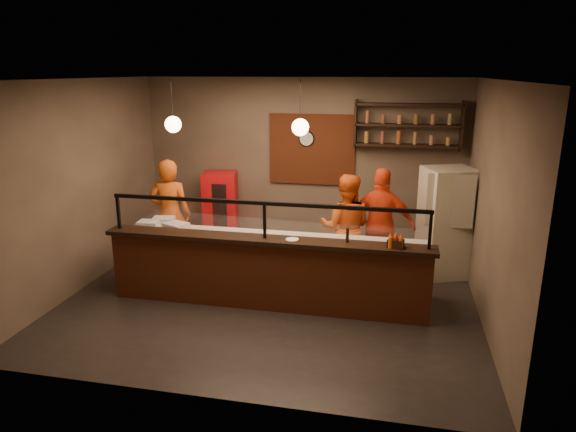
% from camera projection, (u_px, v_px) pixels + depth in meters
% --- Properties ---
extents(floor, '(6.00, 6.00, 0.00)m').
position_uv_depth(floor, '(271.00, 298.00, 7.74)').
color(floor, black).
rests_on(floor, ground).
extents(ceiling, '(6.00, 6.00, 0.00)m').
position_uv_depth(ceiling, '(268.00, 79.00, 6.86)').
color(ceiling, '#342D28').
rests_on(ceiling, wall_back).
extents(wall_back, '(6.00, 0.00, 6.00)m').
position_uv_depth(wall_back, '(301.00, 165.00, 9.65)').
color(wall_back, '#706252').
rests_on(wall_back, floor).
extents(wall_left, '(0.00, 5.00, 5.00)m').
position_uv_depth(wall_left, '(81.00, 186.00, 7.89)').
color(wall_left, '#706252').
rests_on(wall_left, floor).
extents(wall_right, '(0.00, 5.00, 5.00)m').
position_uv_depth(wall_right, '(492.00, 207.00, 6.70)').
color(wall_right, '#706252').
rests_on(wall_right, floor).
extents(wall_front, '(6.00, 0.00, 6.00)m').
position_uv_depth(wall_front, '(207.00, 255.00, 4.94)').
color(wall_front, '#706252').
rests_on(wall_front, floor).
extents(brick_patch, '(1.60, 0.04, 1.30)m').
position_uv_depth(brick_patch, '(312.00, 150.00, 9.50)').
color(brick_patch, brown).
rests_on(brick_patch, wall_back).
extents(service_counter, '(4.60, 0.25, 1.00)m').
position_uv_depth(service_counter, '(265.00, 275.00, 7.32)').
color(service_counter, brown).
rests_on(service_counter, floor).
extents(counter_ledge, '(4.70, 0.37, 0.06)m').
position_uv_depth(counter_ledge, '(265.00, 240.00, 7.17)').
color(counter_ledge, black).
rests_on(counter_ledge, service_counter).
extents(worktop_cabinet, '(4.60, 0.75, 0.85)m').
position_uv_depth(worktop_cabinet, '(274.00, 267.00, 7.81)').
color(worktop_cabinet, gray).
rests_on(worktop_cabinet, floor).
extents(worktop, '(4.60, 0.75, 0.05)m').
position_uv_depth(worktop, '(273.00, 239.00, 7.68)').
color(worktop, white).
rests_on(worktop, worktop_cabinet).
extents(sneeze_guard, '(4.50, 0.05, 0.52)m').
position_uv_depth(sneeze_guard, '(265.00, 217.00, 7.08)').
color(sneeze_guard, white).
rests_on(sneeze_guard, counter_ledge).
extents(wall_shelving, '(1.84, 0.28, 0.85)m').
position_uv_depth(wall_shelving, '(408.00, 125.00, 8.88)').
color(wall_shelving, black).
rests_on(wall_shelving, wall_back).
extents(wall_clock, '(0.30, 0.04, 0.30)m').
position_uv_depth(wall_clock, '(307.00, 139.00, 9.46)').
color(wall_clock, black).
rests_on(wall_clock, wall_back).
extents(pendant_left, '(0.24, 0.24, 0.77)m').
position_uv_depth(pendant_left, '(173.00, 124.00, 7.52)').
color(pendant_left, black).
rests_on(pendant_left, ceiling).
extents(pendant_right, '(0.24, 0.24, 0.77)m').
position_uv_depth(pendant_right, '(300.00, 127.00, 7.15)').
color(pendant_right, black).
rests_on(pendant_right, ceiling).
extents(cook_left, '(0.77, 0.57, 1.91)m').
position_uv_depth(cook_left, '(170.00, 215.00, 8.69)').
color(cook_left, '#C85112').
rests_on(cook_left, floor).
extents(cook_mid, '(0.85, 0.67, 1.75)m').
position_uv_depth(cook_mid, '(346.00, 228.00, 8.26)').
color(cook_mid, '#D75514').
rests_on(cook_mid, floor).
extents(cook_right, '(1.13, 0.58, 1.85)m').
position_uv_depth(cook_right, '(381.00, 225.00, 8.22)').
color(cook_right, '#ED3E16').
rests_on(cook_right, floor).
extents(fridge, '(0.95, 0.92, 1.81)m').
position_uv_depth(fridge, '(446.00, 223.00, 8.42)').
color(fridge, beige).
rests_on(fridge, floor).
extents(red_cooler, '(0.73, 0.68, 1.46)m').
position_uv_depth(red_cooler, '(221.00, 210.00, 9.86)').
color(red_cooler, red).
rests_on(red_cooler, floor).
extents(pizza_dough, '(0.46, 0.46, 0.01)m').
position_uv_depth(pizza_dough, '(323.00, 242.00, 7.45)').
color(pizza_dough, white).
rests_on(pizza_dough, worktop).
extents(prep_tub_a, '(0.42, 0.38, 0.17)m').
position_uv_depth(prep_tub_a, '(176.00, 228.00, 7.85)').
color(prep_tub_a, silver).
rests_on(prep_tub_a, worktop).
extents(prep_tub_b, '(0.38, 0.32, 0.17)m').
position_uv_depth(prep_tub_b, '(164.00, 222.00, 8.16)').
color(prep_tub_b, silver).
rests_on(prep_tub_b, worktop).
extents(prep_tub_c, '(0.33, 0.28, 0.16)m').
position_uv_depth(prep_tub_c, '(149.00, 226.00, 8.00)').
color(prep_tub_c, white).
rests_on(prep_tub_c, worktop).
extents(rolling_pin, '(0.32, 0.07, 0.05)m').
position_uv_depth(rolling_pin, '(154.00, 229.00, 8.03)').
color(rolling_pin, yellow).
rests_on(rolling_pin, worktop).
extents(condiment_caddy, '(0.23, 0.20, 0.11)m').
position_uv_depth(condiment_caddy, '(396.00, 243.00, 6.78)').
color(condiment_caddy, black).
rests_on(condiment_caddy, counter_ledge).
extents(pepper_mill, '(0.05, 0.05, 0.20)m').
position_uv_depth(pepper_mill, '(347.00, 235.00, 6.97)').
color(pepper_mill, black).
rests_on(pepper_mill, counter_ledge).
extents(small_plate, '(0.24, 0.24, 0.01)m').
position_uv_depth(small_plate, '(292.00, 240.00, 7.08)').
color(small_plate, white).
rests_on(small_plate, counter_ledge).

